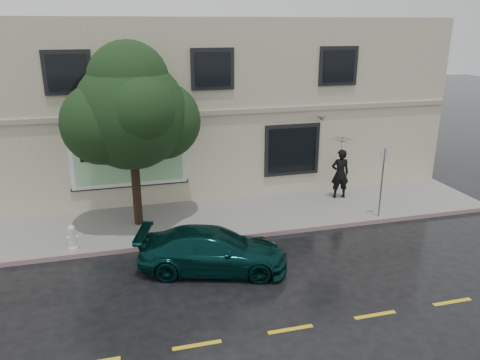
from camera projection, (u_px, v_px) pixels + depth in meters
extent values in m
plane|color=black|center=(249.00, 260.00, 14.08)|extent=(90.00, 90.00, 0.00)
cube|color=gray|center=(225.00, 217.00, 17.04)|extent=(20.00, 3.50, 0.15)
cube|color=gray|center=(237.00, 237.00, 15.43)|extent=(20.00, 0.18, 0.16)
cube|color=gold|center=(291.00, 329.00, 10.87)|extent=(19.00, 0.12, 0.01)
cube|color=beige|center=(195.00, 99.00, 21.22)|extent=(20.00, 8.00, 7.00)
cube|color=#9E9984|center=(213.00, 113.00, 17.49)|extent=(20.00, 0.12, 0.18)
cube|color=black|center=(292.00, 150.00, 18.79)|extent=(2.30, 0.10, 2.10)
cube|color=black|center=(293.00, 150.00, 18.73)|extent=(2.00, 0.05, 1.80)
cube|color=black|center=(67.00, 73.00, 15.71)|extent=(1.30, 0.05, 1.20)
cube|color=black|center=(213.00, 69.00, 16.93)|extent=(1.30, 0.05, 1.20)
cube|color=black|center=(339.00, 66.00, 18.14)|extent=(1.30, 0.05, 1.20)
cube|color=white|center=(129.00, 159.00, 17.17)|extent=(4.20, 0.06, 2.10)
cube|color=gold|center=(129.00, 159.00, 17.13)|extent=(3.90, 0.04, 1.80)
cube|color=black|center=(131.00, 185.00, 17.53)|extent=(4.30, 0.10, 0.10)
cube|color=black|center=(127.00, 131.00, 16.87)|extent=(4.30, 0.10, 0.10)
cube|color=black|center=(129.00, 155.00, 17.06)|extent=(3.40, 0.02, 0.28)
imported|color=#072C2B|center=(213.00, 250.00, 13.35)|extent=(4.60, 3.01, 1.23)
imported|color=black|center=(340.00, 174.00, 18.46)|extent=(0.79, 0.58, 1.98)
imported|color=black|center=(342.00, 139.00, 18.02)|extent=(1.13, 1.13, 0.80)
cylinder|color=black|center=(136.00, 187.00, 15.87)|extent=(0.29, 0.29, 2.71)
sphere|color=black|center=(131.00, 114.00, 15.09)|extent=(3.63, 3.63, 3.63)
cylinder|color=silver|center=(74.00, 248.00, 14.42)|extent=(0.31, 0.31, 0.08)
cylinder|color=silver|center=(72.00, 238.00, 14.32)|extent=(0.23, 0.23, 0.57)
sphere|color=silver|center=(71.00, 229.00, 14.22)|extent=(0.23, 0.23, 0.23)
cylinder|color=silver|center=(72.00, 238.00, 14.31)|extent=(0.33, 0.10, 0.10)
cylinder|color=gray|center=(382.00, 183.00, 16.49)|extent=(0.05, 0.05, 2.54)
cube|color=silver|center=(384.00, 155.00, 16.17)|extent=(0.31, 0.04, 0.41)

